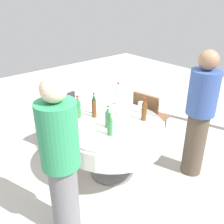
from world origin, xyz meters
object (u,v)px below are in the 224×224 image
bottle_green_far (110,124)px  plate_outer (126,115)px  bottle_clear_left (118,95)px  bottle_green_near (108,118)px  wine_glass_inner (117,115)px  dining_table (112,134)px  chair_north (148,115)px  chair_right (60,116)px  plate_east (128,132)px  bottle_dark_green_right (94,104)px  person_near (61,161)px  bottle_green_north (78,108)px  person_far (200,114)px  bottle_brown_front (94,109)px  wine_glass_front (141,105)px  bottle_brown_inner (144,110)px

bottle_green_far → plate_outer: 0.53m
bottle_green_far → bottle_clear_left: (0.55, -0.61, 0.02)m
bottle_green_near → wine_glass_inner: (0.01, -0.14, -0.01)m
dining_table → bottle_green_far: bottle_green_far is taller
plate_outer → chair_north: bearing=-78.7°
bottle_green_near → chair_right: bearing=3.1°
dining_table → chair_north: chair_north is taller
plate_east → wine_glass_inner: bearing=-11.0°
bottle_green_far → bottle_dark_green_right: 0.57m
plate_outer → person_near: bearing=109.5°
bottle_green_far → chair_north: (0.34, -1.03, -0.35)m
dining_table → plate_outer: size_ratio=6.02×
dining_table → plate_outer: bearing=-83.0°
bottle_green_far → chair_right: bearing=-1.8°
chair_right → bottle_green_near: bearing=-96.4°
bottle_green_north → person_near: person_near is taller
bottle_dark_green_right → chair_north: (-0.19, -0.84, -0.35)m
bottle_clear_left → chair_right: bottle_clear_left is taller
bottle_clear_left → person_near: size_ratio=0.20×
chair_north → chair_right: bearing=-139.5°
bottle_green_far → person_far: (-0.46, -1.01, -0.03)m
bottle_brown_front → plate_east: bottle_brown_front is taller
bottle_green_north → wine_glass_front: (-0.42, -0.68, -0.03)m
wine_glass_inner → plate_outer: wine_glass_inner is taller
bottle_brown_inner → plate_east: size_ratio=1.31×
chair_north → bottle_green_near: bearing=-87.7°
bottle_clear_left → plate_east: bearing=146.4°
chair_right → wine_glass_front: bearing=-67.7°
wine_glass_inner → plate_outer: (0.08, -0.23, -0.11)m
bottle_green_near → plate_outer: bottle_green_near is taller
bottle_dark_green_right → chair_right: bottle_dark_green_right is taller
bottle_dark_green_right → bottle_green_north: bottle_green_north is taller
wine_glass_front → chair_north: bearing=-64.2°
chair_right → plate_east: bearing=-92.7°
bottle_green_far → bottle_clear_left: bearing=-48.0°
person_near → dining_table: bearing=-90.0°
person_near → person_far: 1.75m
bottle_green_far → person_far: bearing=-114.5°
person_far → wine_glass_front: bearing=-111.4°
plate_east → person_near: (-0.10, 0.90, 0.09)m
bottle_clear_left → person_far: (-1.01, -0.40, -0.04)m
person_far → bottle_green_north: bearing=-96.1°
bottle_green_near → bottle_dark_green_right: bearing=-13.9°
bottle_green_far → bottle_dark_green_right: size_ratio=1.02×
bottle_brown_front → bottle_dark_green_right: size_ratio=0.88×
bottle_brown_inner → plate_east: bearing=104.3°
person_far → chair_right: person_far is taller
wine_glass_front → bottle_brown_front: bearing=60.7°
bottle_green_near → bottle_green_north: size_ratio=0.95×
dining_table → chair_right: size_ratio=1.46×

